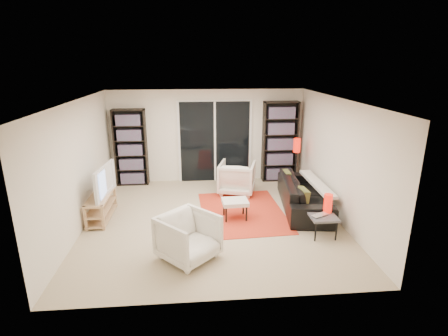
{
  "coord_description": "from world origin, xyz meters",
  "views": [
    {
      "loc": [
        -0.34,
        -6.45,
        3.1
      ],
      "look_at": [
        0.25,
        0.3,
        1.0
      ],
      "focal_mm": 28.0,
      "sensor_mm": 36.0,
      "label": 1
    }
  ],
  "objects": [
    {
      "name": "bookshelf_right",
      "position": [
        1.9,
        2.33,
        1.05
      ],
      "size": [
        0.9,
        0.3,
        2.1
      ],
      "color": "black",
      "rests_on": "ground"
    },
    {
      "name": "bookshelf_left",
      "position": [
        -1.95,
        2.33,
        0.98
      ],
      "size": [
        0.8,
        0.3,
        1.95
      ],
      "color": "black",
      "rests_on": "ground"
    },
    {
      "name": "table_lamp",
      "position": [
        2.09,
        -0.7,
        0.58
      ],
      "size": [
        0.16,
        0.16,
        0.35
      ],
      "primitive_type": "cylinder",
      "color": "red",
      "rests_on": "side_table"
    },
    {
      "name": "wall_right",
      "position": [
        2.5,
        0.0,
        1.2
      ],
      "size": [
        0.02,
        5.0,
        2.4
      ],
      "primitive_type": "cube",
      "color": "silver",
      "rests_on": "ground"
    },
    {
      "name": "tv",
      "position": [
        -2.24,
        0.28,
        0.81
      ],
      "size": [
        0.26,
        1.07,
        0.61
      ],
      "primitive_type": "imported",
      "rotation": [
        0.0,
        0.0,
        1.46
      ],
      "color": "black",
      "rests_on": "tv_stand"
    },
    {
      "name": "wall_left",
      "position": [
        -2.5,
        0.0,
        1.2
      ],
      "size": [
        0.02,
        5.0,
        2.4
      ],
      "primitive_type": "cube",
      "color": "silver",
      "rests_on": "ground"
    },
    {
      "name": "sliding_door",
      "position": [
        0.2,
        2.46,
        1.05
      ],
      "size": [
        1.92,
        0.08,
        2.16
      ],
      "color": "white",
      "rests_on": "ground"
    },
    {
      "name": "floor",
      "position": [
        0.0,
        0.0,
        0.0
      ],
      "size": [
        5.0,
        5.0,
        0.0
      ],
      "primitive_type": "plane",
      "color": "tan",
      "rests_on": "ground"
    },
    {
      "name": "armchair_front",
      "position": [
        -0.47,
        -1.4,
        0.38
      ],
      "size": [
        1.16,
        1.16,
        0.76
      ],
      "primitive_type": "imported",
      "rotation": [
        0.0,
        0.0,
        0.77
      ],
      "color": "silver",
      "rests_on": "floor"
    },
    {
      "name": "side_table",
      "position": [
        1.96,
        -0.85,
        0.36
      ],
      "size": [
        0.48,
        0.48,
        0.4
      ],
      "color": "#4D4C51",
      "rests_on": "floor"
    },
    {
      "name": "tv_stand",
      "position": [
        -2.26,
        0.28,
        0.26
      ],
      "size": [
        0.38,
        1.18,
        0.5
      ],
      "color": "tan",
      "rests_on": "floor"
    },
    {
      "name": "sofa",
      "position": [
        2.0,
        0.43,
        0.33
      ],
      "size": [
        1.15,
        2.34,
        0.66
      ],
      "primitive_type": "imported",
      "rotation": [
        0.0,
        0.0,
        1.45
      ],
      "color": "black",
      "rests_on": "floor"
    },
    {
      "name": "rug",
      "position": [
        0.64,
        0.32,
        0.01
      ],
      "size": [
        1.83,
        2.4,
        0.01
      ],
      "primitive_type": "cube",
      "rotation": [
        0.0,
        0.0,
        0.05
      ],
      "color": "red",
      "rests_on": "floor"
    },
    {
      "name": "ceiling",
      "position": [
        0.0,
        0.0,
        2.4
      ],
      "size": [
        5.0,
        5.0,
        0.02
      ],
      "primitive_type": "cube",
      "color": "white",
      "rests_on": "wall_back"
    },
    {
      "name": "laptop",
      "position": [
        1.92,
        -0.88,
        0.41
      ],
      "size": [
        0.38,
        0.33,
        0.03
      ],
      "primitive_type": "imported",
      "rotation": [
        0.0,
        0.0,
        0.47
      ],
      "color": "silver",
      "rests_on": "side_table"
    },
    {
      "name": "floor_lamp",
      "position": [
        2.17,
        1.7,
        0.96
      ],
      "size": [
        0.19,
        0.19,
        1.27
      ],
      "color": "black",
      "rests_on": "floor"
    },
    {
      "name": "wall_back",
      "position": [
        0.0,
        2.5,
        1.2
      ],
      "size": [
        5.0,
        0.02,
        2.4
      ],
      "primitive_type": "cube",
      "color": "silver",
      "rests_on": "ground"
    },
    {
      "name": "wall_front",
      "position": [
        0.0,
        -2.5,
        1.2
      ],
      "size": [
        5.0,
        0.02,
        2.4
      ],
      "primitive_type": "cube",
      "color": "silver",
      "rests_on": "ground"
    },
    {
      "name": "ottoman",
      "position": [
        0.45,
        0.03,
        0.34
      ],
      "size": [
        0.53,
        0.44,
        0.4
      ],
      "color": "silver",
      "rests_on": "floor"
    },
    {
      "name": "armchair_back",
      "position": [
        0.67,
        1.47,
        0.38
      ],
      "size": [
        1.02,
        1.04,
        0.77
      ],
      "primitive_type": "imported",
      "rotation": [
        0.0,
        0.0,
        2.87
      ],
      "color": "silver",
      "rests_on": "floor"
    }
  ]
}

